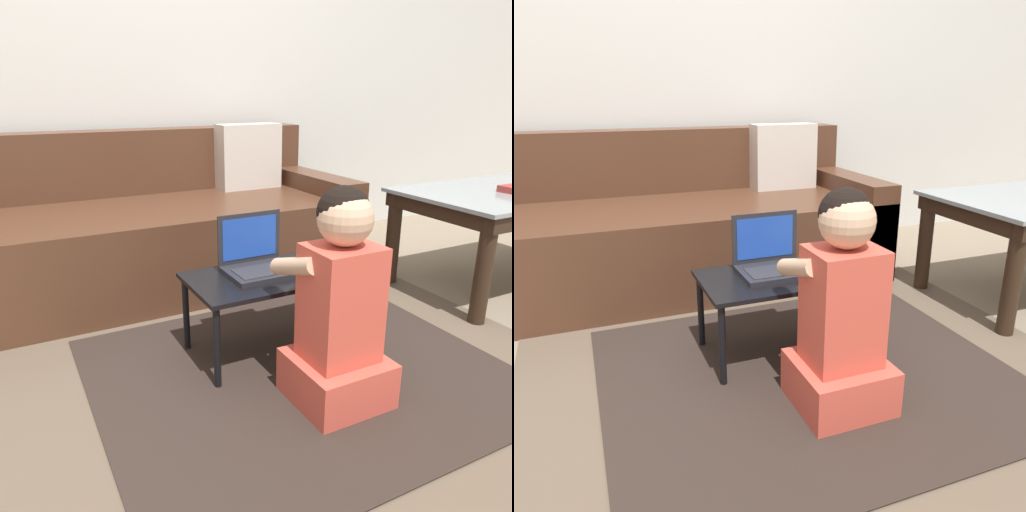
% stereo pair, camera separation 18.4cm
% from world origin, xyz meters
% --- Properties ---
extents(ground_plane, '(16.00, 16.00, 0.00)m').
position_xyz_m(ground_plane, '(0.00, 0.00, 0.00)').
color(ground_plane, '#7F705B').
extents(wall_back, '(9.00, 0.06, 2.50)m').
position_xyz_m(wall_back, '(0.00, 1.63, 1.25)').
color(wall_back, silver).
rests_on(wall_back, ground_plane).
extents(area_rug, '(1.94, 1.68, 0.01)m').
position_xyz_m(area_rug, '(0.10, 0.02, 0.00)').
color(area_rug, brown).
rests_on(area_rug, ground_plane).
extents(couch, '(2.20, 0.87, 0.78)m').
position_xyz_m(couch, '(-0.18, 1.16, 0.27)').
color(couch, '#4C2D1E').
rests_on(couch, ground_plane).
extents(laptop_desk, '(0.64, 0.35, 0.31)m').
position_xyz_m(laptop_desk, '(0.10, 0.21, 0.28)').
color(laptop_desk, black).
rests_on(laptop_desk, ground_plane).
extents(laptop, '(0.26, 0.20, 0.21)m').
position_xyz_m(laptop, '(0.05, 0.25, 0.35)').
color(laptop, '#232328').
rests_on(laptop, laptop_desk).
extents(computer_mouse, '(0.07, 0.11, 0.04)m').
position_xyz_m(computer_mouse, '(0.23, 0.22, 0.33)').
color(computer_mouse, '#B2B7C1').
rests_on(computer_mouse, laptop_desk).
extents(person_seated, '(0.28, 0.36, 0.70)m').
position_xyz_m(person_seated, '(0.11, -0.17, 0.32)').
color(person_seated, '#CC4C3D').
rests_on(person_seated, ground_plane).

